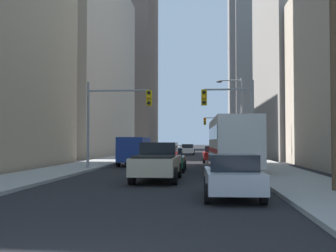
{
  "coord_description": "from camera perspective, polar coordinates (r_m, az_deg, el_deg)",
  "views": [
    {
      "loc": [
        2.27,
        -4.76,
        1.98
      ],
      "look_at": [
        0.0,
        21.92,
        2.95
      ],
      "focal_mm": 44.02,
      "sensor_mm": 36.0,
      "label": 1
    }
  ],
  "objects": [
    {
      "name": "building_left_far_tower",
      "position": [
        100.34,
        -6.37,
        15.95
      ],
      "size": [
        14.83,
        18.76,
        65.99
      ],
      "primitive_type": "cube",
      "color": "#66564C",
      "rests_on": "ground"
    },
    {
      "name": "street_lamp_right",
      "position": [
        36.53,
        9.6,
        1.96
      ],
      "size": [
        2.3,
        0.32,
        7.5
      ],
      "color": "gray",
      "rests_on": "ground"
    },
    {
      "name": "cargo_van_blue",
      "position": [
        33.04,
        -4.68,
        -3.26
      ],
      "size": [
        2.16,
        5.24,
        2.26
      ],
      "color": "navy",
      "rests_on": "ground"
    },
    {
      "name": "city_bus",
      "position": [
        27.43,
        8.8,
        -2.15
      ],
      "size": [
        2.8,
        11.56,
        3.4
      ],
      "color": "silver",
      "rests_on": "ground"
    },
    {
      "name": "sedan_red",
      "position": [
        37.48,
        6.32,
        -3.9
      ],
      "size": [
        1.95,
        4.25,
        1.52
      ],
      "color": "maroon",
      "rests_on": "ground"
    },
    {
      "name": "building_right_far_highrise",
      "position": [
        100.84,
        13.11,
        14.63
      ],
      "size": [
        14.91,
        27.14,
        61.73
      ],
      "primitive_type": "cube",
      "color": "gray",
      "rests_on": "ground"
    },
    {
      "name": "sedan_grey",
      "position": [
        43.87,
        -2.36,
        -3.65
      ],
      "size": [
        1.95,
        4.23,
        1.52
      ],
      "color": "slate",
      "rests_on": "ground"
    },
    {
      "name": "traffic_signal_far_right",
      "position": [
        61.28,
        6.65,
        -0.15
      ],
      "size": [
        3.28,
        0.44,
        6.0
      ],
      "color": "gray",
      "rests_on": "ground"
    },
    {
      "name": "building_right_mid_block",
      "position": [
        52.64,
        21.34,
        8.42
      ],
      "size": [
        15.2,
        20.69,
        22.87
      ],
      "primitive_type": "cube",
      "color": "gray",
      "rests_on": "ground"
    },
    {
      "name": "sidewalk_left",
      "position": [
        55.54,
        -4.54,
        -4.03
      ],
      "size": [
        3.69,
        160.0,
        0.15
      ],
      "primitive_type": "cube",
      "color": "#9E9E99",
      "rests_on": "ground"
    },
    {
      "name": "sedan_silver",
      "position": [
        14.43,
        8.9,
        -6.84
      ],
      "size": [
        1.95,
        4.24,
        1.52
      ],
      "color": "#B7BABF",
      "rests_on": "ground"
    },
    {
      "name": "utility_pole_right",
      "position": [
        16.79,
        21.99,
        9.07
      ],
      "size": [
        2.2,
        0.28,
        9.81
      ],
      "color": "brown",
      "rests_on": "ground"
    },
    {
      "name": "building_left_mid_office",
      "position": [
        60.14,
        -14.61,
        8.2
      ],
      "size": [
        15.93,
        29.61,
        25.27
      ],
      "primitive_type": "cube",
      "color": "#B7A893",
      "rests_on": "ground"
    },
    {
      "name": "traffic_signal_near_right",
      "position": [
        27.59,
        8.62,
        2.21
      ],
      "size": [
        3.48,
        0.44,
        6.0
      ],
      "color": "gray",
      "rests_on": "ground"
    },
    {
      "name": "sedan_white",
      "position": [
        58.57,
        2.73,
        -3.25
      ],
      "size": [
        1.95,
        4.24,
        1.52
      ],
      "color": "white",
      "rests_on": "ground"
    },
    {
      "name": "pickup_truck_beige",
      "position": [
        20.5,
        -1.46,
        -4.99
      ],
      "size": [
        2.2,
        5.43,
        1.9
      ],
      "color": "#C6B793",
      "rests_on": "ground"
    },
    {
      "name": "traffic_signal_near_left",
      "position": [
        28.16,
        -7.22,
        2.22
      ],
      "size": [
        4.48,
        0.44,
        6.0
      ],
      "color": "gray",
      "rests_on": "ground"
    },
    {
      "name": "sedan_green",
      "position": [
        26.83,
        0.32,
        -4.65
      ],
      "size": [
        1.95,
        4.22,
        1.52
      ],
      "color": "#195938",
      "rests_on": "ground"
    },
    {
      "name": "sidewalk_right",
      "position": [
        54.98,
        9.61,
        -4.03
      ],
      "size": [
        3.69,
        160.0,
        0.15
      ],
      "primitive_type": "cube",
      "color": "#9E9E99",
      "rests_on": "ground"
    }
  ]
}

